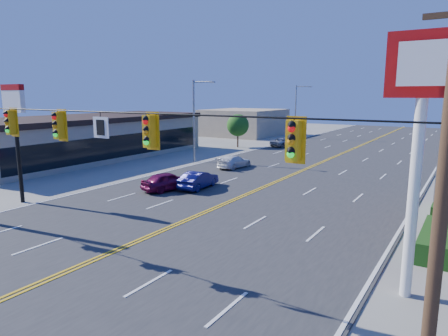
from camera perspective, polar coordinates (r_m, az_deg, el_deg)
The scene contains 15 objects.
ground at distance 17.10m, azimuth -18.86°, elevation -12.86°, with size 160.00×160.00×0.00m, color gray.
road at distance 32.84m, azimuth 9.25°, elevation -1.24°, with size 20.00×120.00×0.06m, color #2D2D30.
signal_span at distance 15.96m, azimuth -20.16°, elevation 3.64°, with size 24.32×0.34×9.00m.
kfc_pylon at distance 13.76m, azimuth 26.31°, elevation 7.06°, with size 2.20×0.36×8.50m.
strip_mall at distance 44.41m, azimuth -18.97°, elevation 4.25°, with size 10.40×26.40×4.40m.
pizza_hut_sign at distance 27.19m, azimuth -27.69°, elevation 6.27°, with size 1.90×0.30×6.85m.
streetlight_se at distance 23.82m, azimuth 28.16°, elevation 4.18°, with size 2.55×0.25×8.00m.
streetlight_sw at distance 39.34m, azimuth -4.09°, elevation 7.37°, with size 2.55×0.25×8.00m.
streetlight_nw at distance 62.21m, azimuth 10.37°, elevation 8.35°, with size 2.55×0.25×8.00m.
tree_west at distance 50.69m, azimuth 1.99°, elevation 6.12°, with size 2.80×2.80×4.20m.
bld_west_far at distance 66.33m, azimuth 2.87°, elevation 6.53°, with size 11.00×12.00×4.20m, color tan.
car_magenta at distance 27.95m, azimuth -8.01°, elevation -1.98°, with size 1.51×3.75×1.28m, color maroon.
car_blue at distance 28.31m, azimuth -3.67°, elevation -1.79°, with size 1.30×3.72×1.23m, color #0D0E50.
car_white at distance 36.21m, azimuth 1.46°, elevation 0.83°, with size 1.56×3.84×1.11m, color white.
car_silver at distance 51.70m, azimuth 8.67°, elevation 3.61°, with size 1.86×4.04×1.12m, color #98989C.
Camera 1 is at (12.46, -9.67, 6.60)m, focal length 32.00 mm.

